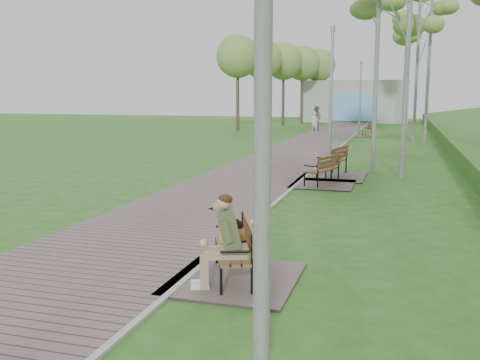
# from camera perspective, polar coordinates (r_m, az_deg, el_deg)

# --- Properties ---
(walkway) EXTENTS (3.50, 67.00, 0.04)m
(walkway) POSITION_cam_1_polar(r_m,az_deg,el_deg) (25.15, 5.91, 2.93)
(walkway) COLOR #655552
(walkway) RESTS_ON ground
(kerb) EXTENTS (0.10, 67.00, 0.05)m
(kerb) POSITION_cam_1_polar(r_m,az_deg,el_deg) (24.88, 9.87, 2.79)
(kerb) COLOR #999993
(kerb) RESTS_ON ground
(building_north) EXTENTS (10.00, 5.20, 4.00)m
(building_north) POSITION_cam_1_polar(r_m,az_deg,el_deg) (54.21, 12.18, 8.20)
(building_north) COLOR #9E9E99
(building_north) RESTS_ON ground
(bench_main) EXTENTS (1.80, 2.00, 1.57)m
(bench_main) POSITION_cam_1_polar(r_m,az_deg,el_deg) (7.94, -1.23, -7.66)
(bench_main) COLOR #655552
(bench_main) RESTS_ON ground
(bench_second) EXTENTS (1.84, 2.05, 1.13)m
(bench_second) POSITION_cam_1_polar(r_m,az_deg,el_deg) (16.40, 8.74, 0.21)
(bench_second) COLOR #655552
(bench_second) RESTS_ON ground
(bench_third) EXTENTS (2.07, 2.30, 1.27)m
(bench_third) POSITION_cam_1_polar(r_m,az_deg,el_deg) (17.98, 9.78, 1.06)
(bench_third) COLOR #655552
(bench_third) RESTS_ON ground
(bench_far) EXTENTS (1.57, 1.74, 0.96)m
(bench_far) POSITION_cam_1_polar(r_m,az_deg,el_deg) (35.45, 13.37, 4.79)
(bench_far) COLOR #655552
(bench_far) RESTS_ON ground
(lamp_post_second) EXTENTS (0.21, 0.21, 5.35)m
(lamp_post_second) POSITION_cam_1_polar(r_m,az_deg,el_deg) (21.57, 9.67, 8.43)
(lamp_post_second) COLOR #979A9F
(lamp_post_second) RESTS_ON ground
(lamp_post_third) EXTENTS (0.19, 0.19, 4.93)m
(lamp_post_third) POSITION_cam_1_polar(r_m,az_deg,el_deg) (37.90, 12.69, 8.31)
(lamp_post_third) COLOR #979A9F
(lamp_post_third) RESTS_ON ground
(pedestrian_near) EXTENTS (0.61, 0.49, 1.46)m
(pedestrian_near) POSITION_cam_1_polar(r_m,az_deg,el_deg) (38.87, 7.92, 6.15)
(pedestrian_near) COLOR silver
(pedestrian_near) RESTS_ON ground
(pedestrian_far) EXTENTS (1.06, 0.93, 1.85)m
(pedestrian_far) POSITION_cam_1_polar(r_m,az_deg,el_deg) (40.72, 8.12, 6.55)
(pedestrian_far) COLOR gray
(pedestrian_far) RESTS_ON ground
(birch_far_a) EXTENTS (2.26, 2.26, 8.55)m
(birch_far_a) POSITION_cam_1_polar(r_m,az_deg,el_deg) (30.37, 19.75, 16.18)
(birch_far_a) COLOR silver
(birch_far_a) RESTS_ON ground
(birch_far_b) EXTENTS (2.90, 2.90, 10.25)m
(birch_far_b) POSITION_cam_1_polar(r_m,az_deg,el_deg) (34.06, 17.56, 17.75)
(birch_far_b) COLOR silver
(birch_far_b) RESTS_ON ground
(birch_distant_b) EXTENTS (2.83, 2.83, 9.55)m
(birch_distant_b) POSITION_cam_1_polar(r_m,az_deg,el_deg) (44.43, 18.60, 14.88)
(birch_distant_b) COLOR silver
(birch_distant_b) RESTS_ON ground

